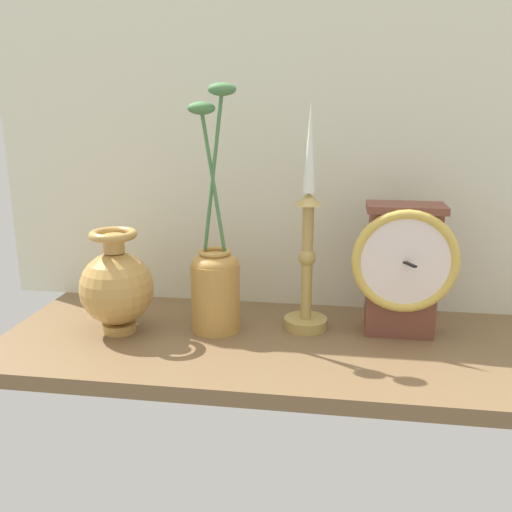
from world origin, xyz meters
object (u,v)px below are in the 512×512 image
(brass_vase_bulbous, at_px, (117,286))
(brass_vase_jar, at_px, (215,279))
(candlestick_tall_left, at_px, (308,252))
(mantel_clock, at_px, (403,267))

(brass_vase_bulbous, xyz_separation_m, brass_vase_jar, (0.16, 0.03, 0.01))
(brass_vase_bulbous, height_order, brass_vase_jar, brass_vase_jar)
(candlestick_tall_left, xyz_separation_m, brass_vase_bulbous, (-0.31, -0.06, -0.05))
(mantel_clock, distance_m, brass_vase_bulbous, 0.47)
(candlestick_tall_left, relative_size, brass_vase_bulbous, 2.16)
(mantel_clock, distance_m, brass_vase_jar, 0.31)
(candlestick_tall_left, relative_size, brass_vase_jar, 0.94)
(candlestick_tall_left, height_order, brass_vase_bulbous, candlestick_tall_left)
(mantel_clock, height_order, brass_vase_bulbous, mantel_clock)
(candlestick_tall_left, distance_m, brass_vase_bulbous, 0.32)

